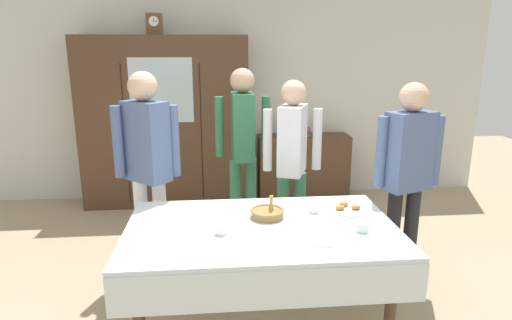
# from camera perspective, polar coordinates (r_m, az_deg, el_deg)

# --- Properties ---
(ground_plane) EXTENTS (12.00, 12.00, 0.00)m
(ground_plane) POSITION_cam_1_polar(r_m,az_deg,el_deg) (3.42, 0.32, -18.73)
(ground_plane) COLOR tan
(ground_plane) RESTS_ON ground
(back_wall) EXTENTS (6.40, 0.10, 2.70)m
(back_wall) POSITION_cam_1_polar(r_m,az_deg,el_deg) (5.53, -2.33, 9.08)
(back_wall) COLOR silver
(back_wall) RESTS_ON ground
(dining_table) EXTENTS (1.79, 1.09, 0.73)m
(dining_table) POSITION_cam_1_polar(r_m,az_deg,el_deg) (2.90, 0.79, -10.62)
(dining_table) COLOR #4C3321
(dining_table) RESTS_ON ground
(wall_cabinet) EXTENTS (1.98, 0.46, 2.03)m
(wall_cabinet) POSITION_cam_1_polar(r_m,az_deg,el_deg) (5.31, -11.91, 4.89)
(wall_cabinet) COLOR #4C3321
(wall_cabinet) RESTS_ON ground
(mantel_clock) EXTENTS (0.18, 0.11, 0.24)m
(mantel_clock) POSITION_cam_1_polar(r_m,az_deg,el_deg) (5.25, -13.32, 17.13)
(mantel_clock) COLOR brown
(mantel_clock) RESTS_ON wall_cabinet
(bookshelf_low) EXTENTS (1.15, 0.35, 0.81)m
(bookshelf_low) POSITION_cam_1_polar(r_m,az_deg,el_deg) (5.56, 6.28, -0.86)
(bookshelf_low) COLOR #4C3321
(bookshelf_low) RESTS_ON ground
(book_stack) EXTENTS (0.17, 0.23, 0.10)m
(book_stack) POSITION_cam_1_polar(r_m,az_deg,el_deg) (5.46, 6.41, 3.71)
(book_stack) COLOR #3D754C
(book_stack) RESTS_ON bookshelf_low
(tea_cup_front_edge) EXTENTS (0.13, 0.13, 0.06)m
(tea_cup_front_edge) POSITION_cam_1_polar(r_m,az_deg,el_deg) (2.76, -4.64, -9.38)
(tea_cup_front_edge) COLOR white
(tea_cup_front_edge) RESTS_ON dining_table
(tea_cup_far_right) EXTENTS (0.13, 0.13, 0.06)m
(tea_cup_far_right) POSITION_cam_1_polar(r_m,az_deg,el_deg) (3.12, 7.75, -6.55)
(tea_cup_far_right) COLOR white
(tea_cup_far_right) RESTS_ON dining_table
(tea_cup_far_left) EXTENTS (0.13, 0.13, 0.06)m
(tea_cup_far_left) POSITION_cam_1_polar(r_m,az_deg,el_deg) (2.87, 13.97, -8.82)
(tea_cup_far_left) COLOR silver
(tea_cup_far_left) RESTS_ON dining_table
(bread_basket) EXTENTS (0.24, 0.24, 0.16)m
(bread_basket) POSITION_cam_1_polar(r_m,az_deg,el_deg) (3.02, 1.51, -7.01)
(bread_basket) COLOR #9E7542
(bread_basket) RESTS_ON dining_table
(pastry_plate) EXTENTS (0.28, 0.28, 0.05)m
(pastry_plate) POSITION_cam_1_polar(r_m,az_deg,el_deg) (3.22, 11.98, -6.33)
(pastry_plate) COLOR white
(pastry_plate) RESTS_ON dining_table
(spoon_far_left) EXTENTS (0.12, 0.02, 0.01)m
(spoon_far_left) POSITION_cam_1_polar(r_m,az_deg,el_deg) (3.14, -1.72, -6.77)
(spoon_far_left) COLOR silver
(spoon_far_left) RESTS_ON dining_table
(spoon_back_edge) EXTENTS (0.12, 0.02, 0.01)m
(spoon_back_edge) POSITION_cam_1_polar(r_m,az_deg,el_deg) (3.02, -4.71, -7.72)
(spoon_back_edge) COLOR silver
(spoon_back_edge) RESTS_ON dining_table
(spoon_mid_right) EXTENTS (0.12, 0.02, 0.01)m
(spoon_mid_right) POSITION_cam_1_polar(r_m,az_deg,el_deg) (2.64, 9.29, -11.27)
(spoon_mid_right) COLOR silver
(spoon_mid_right) RESTS_ON dining_table
(person_behind_table_left) EXTENTS (0.52, 0.41, 1.62)m
(person_behind_table_left) POSITION_cam_1_polar(r_m,az_deg,el_deg) (3.80, 4.82, 0.95)
(person_behind_table_left) COLOR #33704C
(person_behind_table_left) RESTS_ON ground
(person_near_right_end) EXTENTS (0.52, 0.31, 1.64)m
(person_near_right_end) POSITION_cam_1_polar(r_m,az_deg,el_deg) (3.53, 19.45, -0.75)
(person_near_right_end) COLOR #232328
(person_near_right_end) RESTS_ON ground
(person_behind_table_right) EXTENTS (0.52, 0.37, 1.70)m
(person_behind_table_right) POSITION_cam_1_polar(r_m,az_deg,el_deg) (4.11, -1.77, 2.86)
(person_behind_table_right) COLOR #33704C
(person_behind_table_right) RESTS_ON ground
(person_beside_shelf) EXTENTS (0.52, 0.39, 1.71)m
(person_beside_shelf) POSITION_cam_1_polar(r_m,az_deg,el_deg) (3.53, -14.23, 0.54)
(person_beside_shelf) COLOR silver
(person_beside_shelf) RESTS_ON ground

